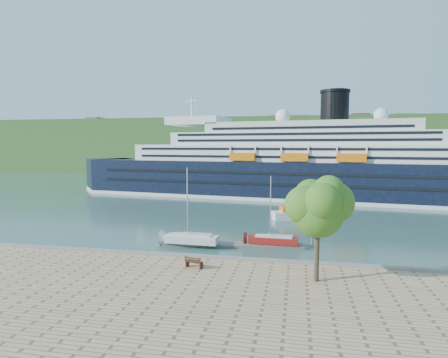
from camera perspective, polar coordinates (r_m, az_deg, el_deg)
ground at (r=38.07m, az=-4.48°, el=-13.20°), size 400.00×400.00×0.00m
far_hillside at (r=180.04m, az=8.11°, el=5.10°), size 400.00×50.00×24.00m
quay_coping at (r=37.54m, az=-4.57°, el=-11.63°), size 220.00×0.50×0.30m
cruise_ship at (r=86.59m, az=8.90°, el=5.08°), size 107.67×29.33×23.93m
park_bench at (r=34.53m, az=-4.56°, el=-12.44°), size 1.85×1.10×1.11m
promenade_tree at (r=31.09m, az=14.06°, el=-6.73°), size 5.62×5.62×9.31m
floating_pontoon at (r=45.18m, az=1.32°, el=-9.98°), size 16.81×3.67×0.37m
sailboat_white_near at (r=44.19m, az=-4.99°, el=-4.64°), size 6.99×2.14×8.96m
sailboat_red at (r=44.37m, az=7.65°, el=-5.23°), size 6.29×1.97×8.04m
tender_launch at (r=62.21m, az=11.05°, el=-5.02°), size 8.44×5.08×2.21m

